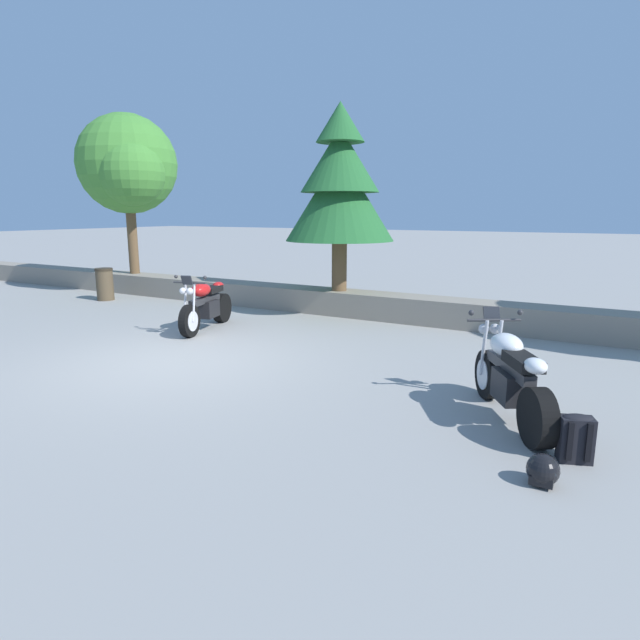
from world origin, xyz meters
TOP-DOWN VIEW (x-y plane):
  - ground_plane at (0.00, 0.00)m, footprint 120.00×120.00m
  - stone_wall at (0.00, 4.80)m, footprint 36.00×0.80m
  - motorcycle_red_near_left at (-1.14, 2.01)m, footprint 0.87×2.03m
  - motorcycle_white_centre at (5.05, 0.11)m, footprint 1.23×1.84m
  - rider_backpack at (5.80, -0.67)m, footprint 0.34×0.32m
  - rider_helmet at (5.59, -1.31)m, footprint 0.28×0.28m
  - leafy_tree_far_left at (-6.28, 4.80)m, footprint 2.91×2.77m
  - pine_tree_mid_left at (0.44, 4.79)m, footprint 2.44×2.44m
  - trash_bin at (-5.93, 3.43)m, footprint 0.46×0.46m

SIDE VIEW (x-z plane):
  - ground_plane at x=0.00m, z-range 0.00..0.00m
  - rider_helmet at x=5.59m, z-range 0.00..0.28m
  - rider_backpack at x=5.80m, z-range 0.01..0.48m
  - stone_wall at x=0.00m, z-range 0.00..0.55m
  - trash_bin at x=-5.93m, z-range 0.00..0.86m
  - motorcycle_red_near_left at x=-1.14m, z-range -0.10..1.07m
  - motorcycle_white_centre at x=5.05m, z-range -0.10..1.07m
  - pine_tree_mid_left at x=0.44m, z-range 0.87..5.00m
  - leafy_tree_far_left at x=-6.28m, z-range 1.34..5.84m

